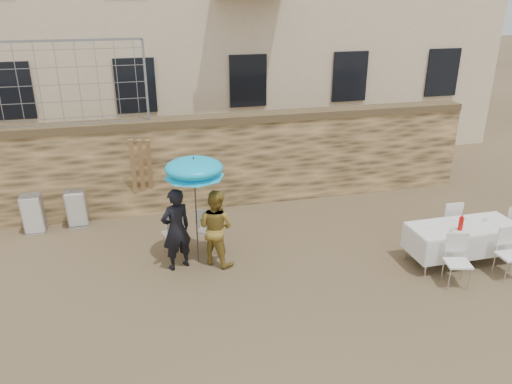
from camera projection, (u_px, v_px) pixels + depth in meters
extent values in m
plane|color=brown|center=(265.00, 326.00, 7.95)|extent=(80.00, 80.00, 0.00)
cube|color=olive|center=(212.00, 162.00, 12.03)|extent=(13.00, 0.50, 2.20)
imported|color=black|center=(176.00, 229.00, 9.33)|extent=(0.70, 0.59, 1.63)
imported|color=gold|center=(216.00, 228.00, 9.52)|extent=(0.93, 0.93, 1.52)
cylinder|color=#3F3F44|center=(197.00, 221.00, 9.48)|extent=(0.03, 0.03, 1.79)
cone|color=#09AEE5|center=(194.00, 171.00, 9.09)|extent=(1.12, 1.12, 0.22)
cube|color=white|center=(464.00, 227.00, 9.58)|extent=(2.10, 0.85, 0.05)
cylinder|color=silver|center=(427.00, 259.00, 9.20)|extent=(0.04, 0.04, 0.74)
cylinder|color=silver|center=(408.00, 242.00, 9.82)|extent=(0.04, 0.04, 0.74)
cylinder|color=silver|center=(491.00, 231.00, 10.25)|extent=(0.04, 0.04, 0.74)
cylinder|color=red|center=(461.00, 224.00, 9.34)|extent=(0.09, 0.09, 0.26)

